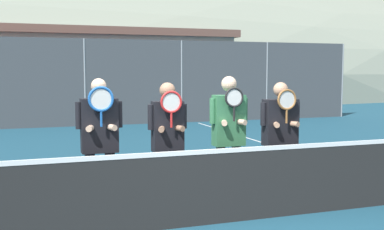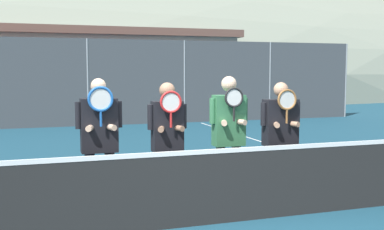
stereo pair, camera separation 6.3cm
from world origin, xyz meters
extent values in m
plane|color=navy|center=(0.00, 0.00, 0.00)|extent=(120.00, 120.00, 0.00)
ellipsoid|color=gray|center=(0.00, 52.60, 0.00)|extent=(130.55, 72.53, 25.38)
cube|color=beige|center=(-1.32, 19.30, 1.78)|extent=(18.63, 5.00, 3.57)
cube|color=brown|center=(-1.32, 19.30, 3.75)|extent=(19.13, 5.50, 0.36)
cylinder|color=gray|center=(0.00, 11.39, 1.51)|extent=(0.06, 0.06, 3.02)
cylinder|color=gray|center=(3.50, 11.39, 1.51)|extent=(0.06, 0.06, 3.02)
cylinder|color=gray|center=(7.01, 11.39, 1.51)|extent=(0.06, 0.06, 3.02)
cylinder|color=gray|center=(10.51, 11.39, 1.51)|extent=(0.06, 0.06, 3.02)
cube|color=#42474C|center=(0.00, 11.39, 1.51)|extent=(21.02, 0.02, 3.02)
cube|color=black|center=(0.00, 0.00, 0.45)|extent=(10.62, 0.02, 0.90)
cube|color=white|center=(0.00, 0.00, 0.93)|extent=(10.62, 0.03, 0.06)
cube|color=white|center=(4.02, 3.00, 0.00)|extent=(0.05, 16.00, 0.01)
cylinder|color=#232838|center=(-1.16, 0.68, 0.44)|extent=(0.13, 0.13, 0.88)
cylinder|color=#232838|center=(-0.91, 0.68, 0.44)|extent=(0.13, 0.13, 0.88)
cube|color=black|center=(-1.04, 0.68, 1.22)|extent=(0.46, 0.22, 0.69)
sphere|color=#DBB293|center=(-1.04, 0.68, 1.73)|extent=(0.20, 0.20, 0.20)
cylinder|color=black|center=(-1.29, 0.68, 1.36)|extent=(0.08, 0.08, 0.34)
cylinder|color=black|center=(-0.78, 0.68, 1.36)|extent=(0.08, 0.08, 0.34)
cylinder|color=#DBB293|center=(-1.15, 0.59, 1.21)|extent=(0.16, 0.27, 0.08)
cylinder|color=#DBB293|center=(-0.92, 0.59, 1.21)|extent=(0.16, 0.27, 0.08)
cylinder|color=#1E5BAD|center=(-1.04, 0.50, 1.33)|extent=(0.03, 0.03, 0.20)
torus|color=#1E5BAD|center=(-1.04, 0.50, 1.57)|extent=(0.32, 0.03, 0.32)
cylinder|color=silver|center=(-1.04, 0.50, 1.57)|extent=(0.27, 0.00, 0.27)
cylinder|color=black|center=(-0.26, 0.61, 0.42)|extent=(0.13, 0.13, 0.85)
cylinder|color=black|center=(-0.04, 0.61, 0.42)|extent=(0.13, 0.13, 0.85)
cube|color=black|center=(-0.15, 0.61, 1.19)|extent=(0.40, 0.22, 0.67)
sphere|color=#997056|center=(-0.15, 0.61, 1.66)|extent=(0.21, 0.21, 0.21)
cylinder|color=black|center=(-0.38, 0.61, 1.32)|extent=(0.08, 0.08, 0.33)
cylinder|color=black|center=(0.08, 0.61, 1.32)|extent=(0.08, 0.08, 0.33)
cylinder|color=#997056|center=(-0.25, 0.52, 1.17)|extent=(0.16, 0.27, 0.08)
cylinder|color=#997056|center=(-0.05, 0.52, 1.17)|extent=(0.16, 0.27, 0.08)
cylinder|color=red|center=(-0.15, 0.43, 1.29)|extent=(0.03, 0.03, 0.20)
torus|color=red|center=(-0.15, 0.43, 1.52)|extent=(0.29, 0.03, 0.29)
cylinder|color=silver|center=(-0.15, 0.43, 1.52)|extent=(0.24, 0.00, 0.24)
cylinder|color=#56565B|center=(0.61, 0.61, 0.44)|extent=(0.13, 0.13, 0.89)
cylinder|color=#56565B|center=(0.85, 0.61, 0.44)|extent=(0.13, 0.13, 0.89)
cube|color=#337047|center=(0.73, 0.61, 1.24)|extent=(0.43, 0.22, 0.70)
sphere|color=#DBB293|center=(0.73, 0.61, 1.74)|extent=(0.21, 0.21, 0.21)
cylinder|color=#337047|center=(0.49, 0.61, 1.38)|extent=(0.08, 0.08, 0.35)
cylinder|color=#337047|center=(0.97, 0.61, 1.38)|extent=(0.08, 0.08, 0.35)
cylinder|color=#DBB293|center=(0.62, 0.52, 1.22)|extent=(0.16, 0.27, 0.08)
cylinder|color=#DBB293|center=(0.84, 0.52, 1.22)|extent=(0.16, 0.27, 0.08)
cylinder|color=black|center=(0.73, 0.43, 1.34)|extent=(0.03, 0.03, 0.20)
torus|color=black|center=(0.73, 0.43, 1.56)|extent=(0.27, 0.03, 0.27)
cylinder|color=silver|center=(0.73, 0.43, 1.56)|extent=(0.22, 0.00, 0.22)
cylinder|color=white|center=(1.41, 0.63, 0.42)|extent=(0.13, 0.13, 0.84)
cylinder|color=white|center=(1.68, 0.63, 0.42)|extent=(0.13, 0.13, 0.84)
cube|color=black|center=(1.55, 0.63, 1.18)|extent=(0.49, 0.22, 0.67)
sphere|color=tan|center=(1.55, 0.63, 1.65)|extent=(0.21, 0.21, 0.21)
cylinder|color=black|center=(1.28, 0.63, 1.31)|extent=(0.08, 0.08, 0.33)
cylinder|color=black|center=(1.82, 0.63, 1.31)|extent=(0.08, 0.08, 0.33)
cylinder|color=tan|center=(1.42, 0.54, 1.16)|extent=(0.16, 0.27, 0.08)
cylinder|color=tan|center=(1.67, 0.54, 1.16)|extent=(0.16, 0.27, 0.08)
cylinder|color=#936033|center=(1.55, 0.45, 1.28)|extent=(0.03, 0.03, 0.20)
torus|color=#936033|center=(1.55, 0.45, 1.52)|extent=(0.30, 0.03, 0.30)
cylinder|color=silver|center=(1.55, 0.45, 1.52)|extent=(0.25, 0.00, 0.25)
cube|color=maroon|center=(-1.56, 14.73, 0.68)|extent=(4.63, 1.71, 0.76)
cube|color=#2D3842|center=(-1.56, 14.73, 1.37)|extent=(2.55, 1.57, 0.62)
cylinder|color=black|center=(-0.05, 13.86, 0.30)|extent=(0.60, 0.16, 0.60)
cylinder|color=black|center=(-0.05, 15.61, 0.30)|extent=(0.60, 0.16, 0.60)
cylinder|color=black|center=(-3.06, 15.61, 0.30)|extent=(0.60, 0.16, 0.60)
cube|color=navy|center=(3.68, 14.55, 0.68)|extent=(4.63, 1.79, 0.76)
cube|color=#2D3842|center=(3.68, 14.55, 1.36)|extent=(2.55, 1.64, 0.62)
cylinder|color=black|center=(5.19, 13.64, 0.30)|extent=(0.60, 0.16, 0.60)
cylinder|color=black|center=(5.19, 15.47, 0.30)|extent=(0.60, 0.16, 0.60)
cylinder|color=black|center=(2.17, 13.64, 0.30)|extent=(0.60, 0.16, 0.60)
cylinder|color=black|center=(2.17, 15.47, 0.30)|extent=(0.60, 0.16, 0.60)
camera|label=1|loc=(-1.90, -5.48, 1.93)|focal=45.00mm
camera|label=2|loc=(-1.84, -5.50, 1.93)|focal=45.00mm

